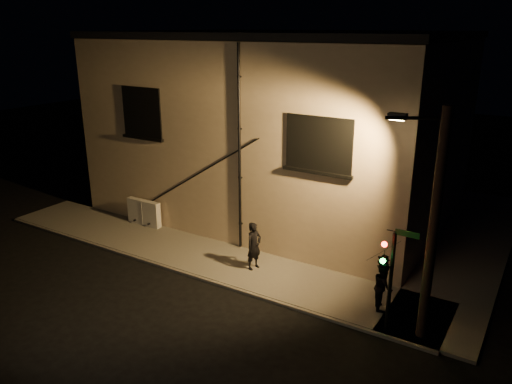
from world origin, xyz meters
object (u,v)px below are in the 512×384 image
Objects in this scene: utility_cabinet at (144,212)px; traffic_signal at (384,263)px; pedestrian_b at (383,286)px; pedestrian_a at (254,246)px; streetlamp_pole at (431,222)px.

traffic_signal is (12.19, -2.51, 1.64)m from utility_cabinet.
traffic_signal is at bearing -11.66° from utility_cabinet.
traffic_signal is at bearing 169.22° from pedestrian_b.
streetlamp_pole reaches higher than pedestrian_a.
pedestrian_b is at bearing 104.38° from traffic_signal.
pedestrian_a is (6.76, -1.11, 0.34)m from utility_cabinet.
pedestrian_b is 0.23× the size of streetlamp_pole.
pedestrian_a is at bearing -9.34° from utility_cabinet.
utility_cabinet is 6.86m from pedestrian_a.
utility_cabinet is at bearing 95.24° from pedestrian_a.
pedestrian_a is 5.13m from pedestrian_b.
utility_cabinet is 13.81m from streetlamp_pole.
streetlamp_pole reaches higher than utility_cabinet.
pedestrian_b is at bearing 150.10° from streetlamp_pole.
pedestrian_a is 0.56× the size of traffic_signal.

